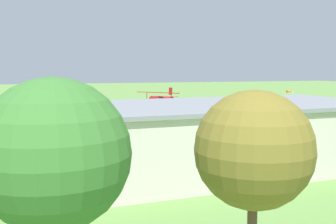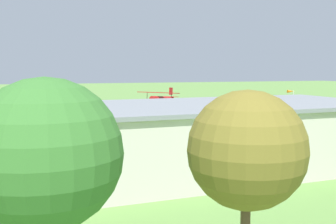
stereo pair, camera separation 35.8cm
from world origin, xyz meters
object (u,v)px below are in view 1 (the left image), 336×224
object	(u,v)px
hangar	(211,136)
person_by_parked_cars	(271,132)
person_walking_on_apron	(68,138)
tree_near_perimeter_road	(254,151)
biplane	(161,98)
tree_by_windsock	(54,156)
car_blue	(27,148)
person_crossing_taxiway	(255,127)
person_beside_truck	(261,131)
windsock	(290,93)

from	to	relation	value
hangar	person_by_parked_cars	world-z (taller)	hangar
person_walking_on_apron	tree_near_perimeter_road	world-z (taller)	tree_near_perimeter_road
biplane	person_by_parked_cars	size ratio (longest dim) A/B	4.80
person_walking_on_apron	tree_by_windsock	bearing A→B (deg)	84.73
car_blue	tree_by_windsock	distance (m)	34.25
biplane	person_crossing_taxiway	size ratio (longest dim) A/B	4.24
car_blue	person_by_parked_cars	bearing A→B (deg)	-177.03
hangar	person_crossing_taxiway	world-z (taller)	hangar
hangar	person_walking_on_apron	xyz separation A→B (m)	(12.32, -17.47, -2.44)
person_crossing_taxiway	person_walking_on_apron	size ratio (longest dim) A/B	1.11
biplane	person_walking_on_apron	distance (m)	21.43
tree_by_windsock	tree_near_perimeter_road	world-z (taller)	tree_by_windsock
biplane	person_walking_on_apron	world-z (taller)	biplane
person_beside_truck	tree_by_windsock	bearing A→B (deg)	50.23
person_by_parked_cars	person_beside_truck	xyz separation A→B (m)	(0.86, -1.43, 0.05)
biplane	person_crossing_taxiway	xyz separation A→B (m)	(-11.25, 12.07, -3.84)
windsock	hangar	bearing A→B (deg)	45.21
person_beside_truck	person_walking_on_apron	xyz separation A→B (m)	(27.02, -2.56, -0.03)
person_walking_on_apron	person_beside_truck	bearing A→B (deg)	174.59
person_beside_truck	car_blue	bearing A→B (deg)	5.60
person_beside_truck	person_crossing_taxiway	world-z (taller)	person_crossing_taxiway
hangar	person_walking_on_apron	world-z (taller)	hangar
hangar	windsock	size ratio (longest dim) A/B	6.16
biplane	tree_by_windsock	distance (m)	56.06
tree_by_windsock	windsock	size ratio (longest dim) A/B	1.68
person_beside_truck	windsock	size ratio (longest dim) A/B	0.29
person_beside_truck	person_walking_on_apron	world-z (taller)	person_beside_truck
person_beside_truck	tree_near_perimeter_road	bearing A→B (deg)	58.12
car_blue	person_crossing_taxiway	world-z (taller)	person_crossing_taxiway
biplane	tree_by_windsock	size ratio (longest dim) A/B	0.79
car_blue	tree_by_windsock	xyz separation A→B (m)	(-1.32, 33.70, 6.00)
person_by_parked_cars	windsock	size ratio (longest dim) A/B	0.28
person_beside_truck	windsock	distance (m)	23.77
car_blue	person_walking_on_apron	world-z (taller)	car_blue
person_beside_truck	biplane	bearing A→B (deg)	-56.19
biplane	person_walking_on_apron	size ratio (longest dim) A/B	4.72
person_crossing_taxiway	tree_by_windsock	world-z (taller)	tree_by_windsock
biplane	tree_near_perimeter_road	distance (m)	54.60
car_blue	person_by_parked_cars	distance (m)	32.88
car_blue	windsock	bearing A→B (deg)	-157.90
person_crossing_taxiway	tree_by_windsock	size ratio (longest dim) A/B	0.19
tree_near_perimeter_road	car_blue	bearing A→B (deg)	-76.03
tree_by_windsock	tree_near_perimeter_road	distance (m)	7.30
person_beside_truck	windsock	bearing A→B (deg)	-134.96
tree_by_windsock	person_walking_on_apron	bearing A→B (deg)	-95.27
hangar	biplane	bearing A→B (deg)	-98.32
person_walking_on_apron	tree_near_perimeter_road	bearing A→B (deg)	95.15
biplane	windsock	bearing A→B (deg)	-177.42
car_blue	biplane	bearing A→B (deg)	-139.58
person_crossing_taxiway	windsock	xyz separation A→B (m)	(-15.56, -13.28, 4.11)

